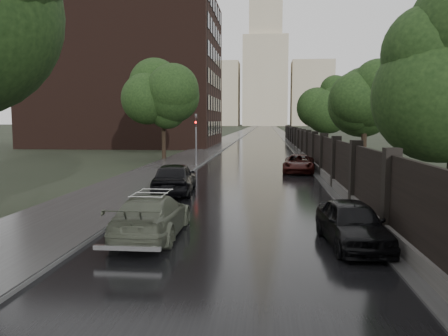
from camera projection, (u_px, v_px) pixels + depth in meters
ground at (211, 305)px, 8.24m from camera, size 800.00×800.00×0.00m
road at (264, 129)px, 196.27m from camera, size 8.00×420.00×0.02m
sidewalk_left at (251, 128)px, 196.83m from camera, size 4.00×420.00×0.16m
verge_right at (276, 129)px, 195.74m from camera, size 3.00×420.00×0.08m
fence_right at (306, 148)px, 39.38m from camera, size 0.45×75.72×2.70m
tree_left_far at (163, 100)px, 38.13m from camera, size 4.25×4.25×7.39m
tree_right_b at (365, 98)px, 28.77m from camera, size 4.08×4.08×7.01m
tree_right_c at (327, 107)px, 46.58m from camera, size 4.08×4.08×7.01m
traffic_light at (196, 135)px, 33.13m from camera, size 0.16×0.32×4.00m
brick_building at (129, 73)px, 60.34m from camera, size 24.00×18.00×20.00m
stalinist_tower at (265, 70)px, 300.99m from camera, size 92.00×30.00×159.00m
volga_sedan at (152, 216)px, 13.09m from camera, size 1.87×4.44×1.28m
hatchback_left at (175, 178)px, 20.65m from camera, size 2.20×4.65×1.54m
car_right_near at (352, 223)px, 12.08m from camera, size 1.85×3.88×1.28m
car_right_far at (299, 164)px, 29.29m from camera, size 2.42×4.54×1.21m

